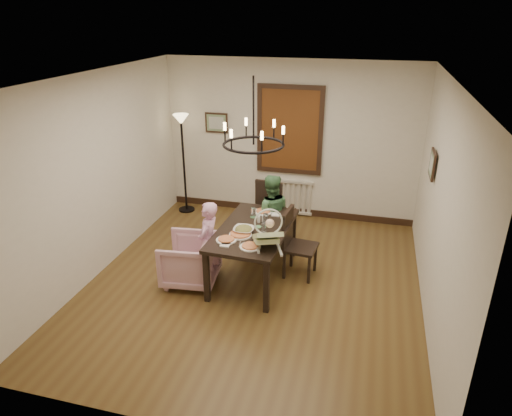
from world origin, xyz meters
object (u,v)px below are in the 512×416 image
at_px(baby_bouncer, 267,234).
at_px(floor_lamp, 184,165).
at_px(dining_table, 254,234).
at_px(chair_far, 264,215).
at_px(elderly_woman, 209,249).
at_px(armchair, 190,260).
at_px(drinking_glass, 264,227).
at_px(seated_man, 270,221).
at_px(chair_right, 301,244).

relative_size(baby_bouncer, floor_lamp, 0.29).
distance_m(dining_table, floor_lamp, 2.70).
height_order(dining_table, chair_far, chair_far).
height_order(chair_far, elderly_woman, chair_far).
bearing_deg(armchair, elderly_woman, 106.14).
bearing_deg(armchair, drinking_glass, 99.22).
bearing_deg(elderly_woman, chair_far, 161.83).
distance_m(seated_man, drinking_glass, 0.89).
bearing_deg(chair_right, drinking_glass, 127.82).
bearing_deg(drinking_glass, chair_right, 31.80).
bearing_deg(drinking_glass, baby_bouncer, -70.26).
relative_size(armchair, floor_lamp, 0.42).
bearing_deg(armchair, dining_table, 106.72).
xyz_separation_m(seated_man, drinking_glass, (0.10, -0.83, 0.30)).
xyz_separation_m(chair_right, armchair, (-1.45, -0.57, -0.16)).
bearing_deg(armchair, chair_right, 104.81).
relative_size(dining_table, seated_man, 1.57).
distance_m(chair_right, elderly_woman, 1.29).
xyz_separation_m(elderly_woman, seated_man, (0.64, 1.01, 0.04)).
xyz_separation_m(chair_far, seated_man, (0.16, -0.23, 0.02)).
bearing_deg(dining_table, elderly_woman, -154.09).
height_order(dining_table, chair_right, chair_right).
xyz_separation_m(dining_table, armchair, (-0.82, -0.35, -0.34)).
distance_m(elderly_woman, floor_lamp, 2.58).
bearing_deg(dining_table, floor_lamp, 135.82).
xyz_separation_m(elderly_woman, baby_bouncer, (0.88, -0.21, 0.45)).
bearing_deg(baby_bouncer, chair_far, 83.31).
height_order(chair_right, seated_man, seated_man).
bearing_deg(floor_lamp, elderly_woman, -60.03).
relative_size(chair_far, elderly_woman, 1.05).
xyz_separation_m(armchair, drinking_glass, (0.98, 0.28, 0.49)).
bearing_deg(floor_lamp, chair_right, -35.14).
bearing_deg(chair_far, dining_table, -76.19).
bearing_deg(chair_right, elderly_woman, 117.08).
bearing_deg(drinking_glass, elderly_woman, -166.67).
height_order(elderly_woman, floor_lamp, floor_lamp).
relative_size(chair_far, chair_right, 1.04).
height_order(armchair, elderly_woman, elderly_woman).
distance_m(dining_table, elderly_woman, 0.66).
bearing_deg(seated_man, floor_lamp, -49.05).
relative_size(elderly_woman, drinking_glass, 7.43).
xyz_separation_m(chair_right, drinking_glass, (-0.47, -0.29, 0.33)).
bearing_deg(chair_far, baby_bouncer, -66.46).
distance_m(armchair, floor_lamp, 2.59).
relative_size(armchair, baby_bouncer, 1.42).
bearing_deg(seated_man, drinking_glass, 80.15).
height_order(elderly_woman, seated_man, seated_man).
xyz_separation_m(chair_right, baby_bouncer, (-0.33, -0.68, 0.44)).
bearing_deg(baby_bouncer, seated_man, 79.15).
xyz_separation_m(dining_table, chair_far, (-0.10, 0.99, -0.16)).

